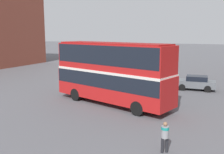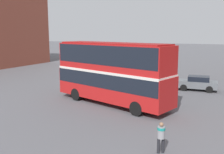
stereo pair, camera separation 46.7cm
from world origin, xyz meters
name	(u,v)px [view 2 (the right image)]	position (x,y,z in m)	size (l,w,h in m)	color
ground_plane	(114,102)	(0.00, 0.00, 0.00)	(240.00, 240.00, 0.00)	#5B5B60
double_decker_bus	(112,70)	(0.06, -0.56, 2.88)	(10.76, 5.27, 5.03)	red
pedestrian_foreground	(161,134)	(6.11, -7.47, 0.96)	(0.54, 0.54, 1.57)	#232328
parked_car_kerb_near	(116,69)	(-5.93, 12.94, 0.83)	(4.70, 2.11, 1.65)	black
parked_car_kerb_far	(197,83)	(5.55, 7.94, 0.75)	(4.09, 2.08, 1.46)	slate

